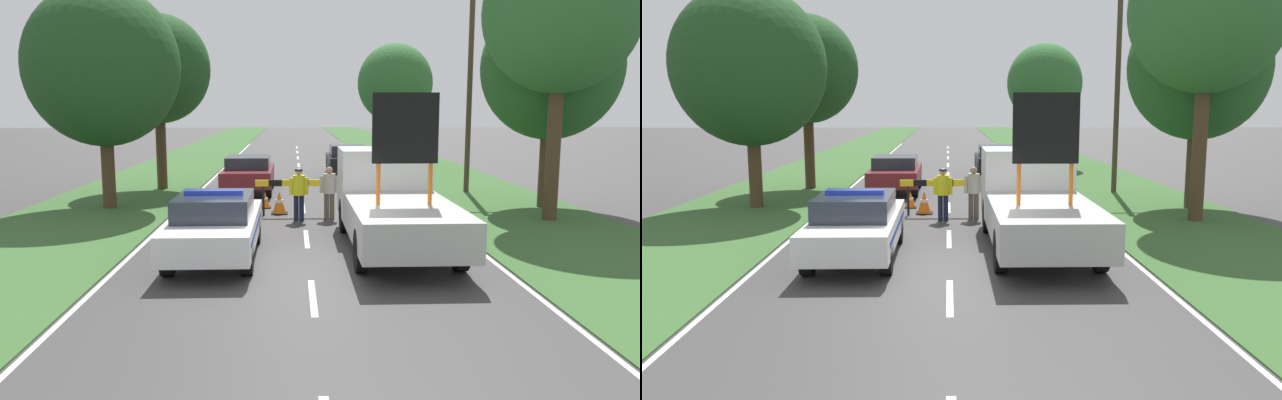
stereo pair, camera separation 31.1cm
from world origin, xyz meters
TOP-DOWN VIEW (x-y plane):
  - ground_plane at (0.00, 0.00)m, footprint 160.00×160.00m
  - lane_markings at (0.00, 11.70)m, footprint 8.14×59.48m
  - grass_verge_left at (-6.62, 20.00)m, footprint 4.99×120.00m
  - grass_verge_right at (6.62, 20.00)m, footprint 4.99×120.00m
  - police_car at (-2.06, 1.00)m, footprint 1.82×4.76m
  - work_truck at (2.06, 2.12)m, footprint 2.29×6.37m
  - road_barrier at (-0.26, 6.34)m, footprint 2.46×0.08m
  - police_officer at (-0.17, 5.38)m, footprint 0.56×0.35m
  - pedestrian_civilian at (0.74, 5.61)m, footprint 0.57×0.36m
  - traffic_cone_near_police at (1.51, 5.31)m, footprint 0.36×0.36m
  - traffic_cone_centre_front at (-3.22, 4.92)m, footprint 0.40×0.40m
  - traffic_cone_near_truck at (-1.26, 7.77)m, footprint 0.38×0.38m
  - traffic_cone_behind_barrier at (-3.01, 6.55)m, footprint 0.48×0.48m
  - traffic_cone_lane_edge at (-0.76, 6.64)m, footprint 0.51×0.51m
  - queued_car_wagon_maroon at (-2.05, 11.50)m, footprint 1.85×4.38m
  - queued_car_sedan_black at (2.30, 17.28)m, footprint 1.88×3.94m
  - roadside_tree_near_left at (5.19, 21.18)m, footprint 4.02×4.02m
  - roadside_tree_near_right at (-5.59, 12.55)m, footprint 4.07×4.07m
  - roadside_tree_mid_left at (8.00, 7.48)m, footprint 4.43×4.43m
  - roadside_tree_mid_right at (7.24, 5.17)m, footprint 4.36×4.36m
  - roadside_tree_far_left at (-6.38, 7.93)m, footprint 4.88×4.88m
  - utility_pole at (6.42, 11.15)m, footprint 1.20×0.20m

SIDE VIEW (x-z plane):
  - ground_plane at x=0.00m, z-range 0.00..0.00m
  - lane_markings at x=0.00m, z-range 0.00..0.01m
  - grass_verge_left at x=-6.62m, z-range 0.00..0.03m
  - grass_verge_right at x=6.62m, z-range 0.00..0.03m
  - traffic_cone_near_police at x=1.51m, z-range 0.00..0.50m
  - traffic_cone_near_truck at x=-1.26m, z-range 0.00..0.53m
  - traffic_cone_centre_front at x=-3.22m, z-range 0.00..0.56m
  - traffic_cone_behind_barrier at x=-3.01m, z-range 0.00..0.66m
  - traffic_cone_lane_edge at x=-0.76m, z-range 0.00..0.70m
  - police_car at x=-2.06m, z-range -0.01..1.53m
  - queued_car_wagon_maroon at x=-2.05m, z-range 0.05..1.48m
  - queued_car_sedan_black at x=2.30m, z-range 0.04..1.50m
  - road_barrier at x=-0.26m, z-range 0.35..1.46m
  - police_officer at x=-0.17m, z-range 0.15..1.70m
  - pedestrian_civilian at x=0.74m, z-range 0.14..1.72m
  - work_truck at x=2.06m, z-range -0.73..2.92m
  - utility_pole at x=6.42m, z-range 0.12..8.42m
  - roadside_tree_near_left at x=5.19m, z-range 1.19..7.82m
  - roadside_tree_mid_left at x=8.00m, z-range 1.11..8.02m
  - roadside_tree_far_left at x=-6.38m, z-range 1.01..8.18m
  - roadside_tree_near_right at x=-5.59m, z-range 1.30..8.21m
  - roadside_tree_mid_right at x=7.24m, z-range 1.81..10.08m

